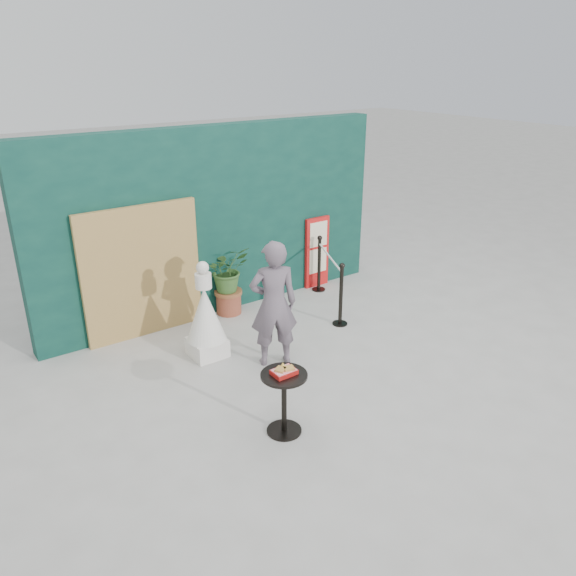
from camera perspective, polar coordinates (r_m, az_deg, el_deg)
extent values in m
plane|color=#ADAAA5|center=(7.33, 5.54, -10.20)|extent=(60.00, 60.00, 0.00)
cube|color=#0A2E29|center=(9.11, -7.19, 6.75)|extent=(6.00, 0.30, 3.00)
cube|color=tan|center=(8.54, -14.60, 1.55)|extent=(1.80, 0.08, 2.00)
imported|color=#60535E|center=(7.49, -1.48, -1.65)|extent=(0.76, 0.64, 1.77)
cube|color=red|center=(10.21, 2.95, 3.65)|extent=(0.50, 0.06, 1.30)
cube|color=beige|center=(10.08, 3.11, 5.48)|extent=(0.38, 0.02, 0.45)
cube|color=beige|center=(10.24, 3.05, 2.81)|extent=(0.38, 0.02, 0.45)
cube|color=red|center=(10.36, 3.01, 0.98)|extent=(0.38, 0.02, 0.18)
cube|color=silver|center=(8.08, -8.19, -5.95)|extent=(0.48, 0.48, 0.26)
cone|color=white|center=(7.85, -8.40, -2.62)|extent=(0.55, 0.55, 0.78)
cylinder|color=white|center=(7.65, -8.60, 0.73)|extent=(0.22, 0.22, 0.21)
sphere|color=white|center=(7.58, -8.69, 2.06)|extent=(0.17, 0.17, 0.17)
cylinder|color=black|center=(6.58, -0.39, -14.25)|extent=(0.40, 0.40, 0.02)
cylinder|color=black|center=(6.38, -0.40, -11.73)|extent=(0.06, 0.06, 0.72)
cylinder|color=black|center=(6.18, -0.41, -8.86)|extent=(0.52, 0.52, 0.03)
cube|color=#A81511|center=(6.16, -0.41, -8.54)|extent=(0.26, 0.19, 0.05)
cube|color=red|center=(6.14, -0.41, -8.32)|extent=(0.24, 0.17, 0.00)
cube|color=gold|center=(6.12, -0.78, -8.27)|extent=(0.15, 0.14, 0.02)
cube|color=gold|center=(6.15, 0.08, -8.14)|extent=(0.13, 0.13, 0.02)
cone|color=yellow|center=(6.17, -0.53, -7.81)|extent=(0.06, 0.06, 0.06)
cylinder|color=brown|center=(9.31, -6.04, -1.54)|extent=(0.41, 0.41, 0.34)
cylinder|color=brown|center=(9.23, -6.09, -0.41)|extent=(0.46, 0.46, 0.06)
imported|color=#335926|center=(9.08, -6.19, 1.94)|extent=(0.68, 0.59, 0.75)
cylinder|color=black|center=(8.98, 5.28, -3.61)|extent=(0.24, 0.24, 0.02)
cylinder|color=black|center=(8.78, 5.39, -0.85)|extent=(0.06, 0.06, 0.96)
sphere|color=black|center=(8.59, 5.52, 2.27)|extent=(0.09, 0.09, 0.09)
cylinder|color=black|center=(10.24, 3.13, -0.14)|extent=(0.24, 0.24, 0.02)
cylinder|color=black|center=(10.06, 3.18, 2.33)|extent=(0.06, 0.06, 0.96)
sphere|color=black|center=(9.90, 3.25, 5.10)|extent=(0.09, 0.09, 0.09)
cylinder|color=white|center=(9.28, 4.28, 3.14)|extent=(0.63, 1.31, 0.03)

